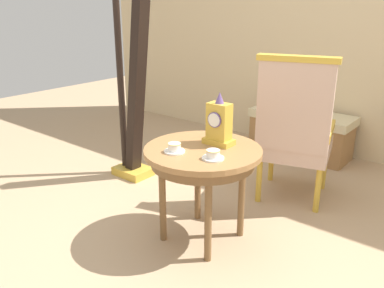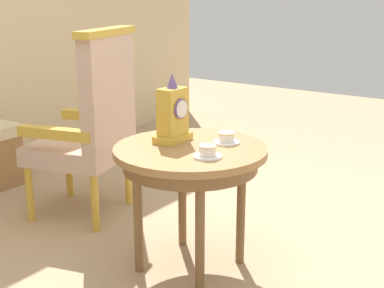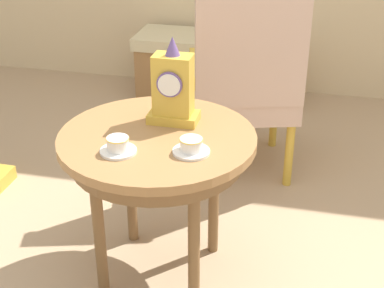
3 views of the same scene
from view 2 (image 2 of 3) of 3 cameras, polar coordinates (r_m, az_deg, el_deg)
name	(u,v)px [view 2 (image 2 of 3)]	position (r m, az deg, el deg)	size (l,w,h in m)	color
ground_plane	(199,275)	(2.73, 0.79, -13.63)	(10.00, 10.00, 0.00)	tan
side_table	(190,162)	(2.59, -0.18, -1.90)	(0.73, 0.73, 0.63)	#9E7042
teacup_left	(208,152)	(2.40, 1.66, -0.87)	(0.13, 0.13, 0.06)	white
teacup_right	(226,139)	(2.63, 3.63, 0.58)	(0.13, 0.13, 0.06)	white
mantel_clock	(173,115)	(2.63, -2.03, 3.09)	(0.19, 0.11, 0.34)	gold
armchair	(92,122)	(3.27, -10.46, 2.32)	(0.67, 0.66, 1.14)	#CCA893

